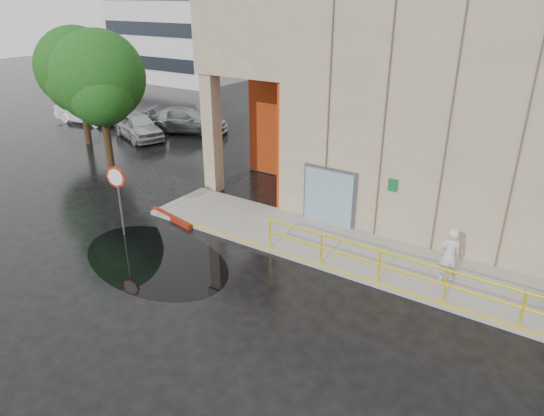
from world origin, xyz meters
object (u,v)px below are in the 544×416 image
(stop_sign, at_px, (117,186))
(car_a, at_px, (138,126))
(car_b, at_px, (88,112))
(tree_near, at_px, (99,81))
(car_c, at_px, (187,120))
(person, at_px, (449,255))
(tree_far, at_px, (77,72))
(red_curb, at_px, (171,218))

(stop_sign, bearing_deg, car_a, 145.27)
(stop_sign, relative_size, car_b, 0.55)
(car_a, xyz_separation_m, tree_near, (3.38, -4.82, 3.53))
(car_b, distance_m, car_c, 7.26)
(person, relative_size, car_c, 0.33)
(car_b, distance_m, tree_far, 6.21)
(stop_sign, xyz_separation_m, tree_near, (-5.84, 4.29, 2.41))
(car_c, xyz_separation_m, tree_near, (1.97, -7.51, 3.56))
(car_a, relative_size, car_b, 0.96)
(car_a, height_order, tree_near, tree_near)
(person, bearing_deg, car_b, -46.13)
(car_a, distance_m, tree_far, 4.38)
(car_a, xyz_separation_m, car_c, (1.41, 2.69, -0.03))
(red_curb, bearing_deg, tree_far, 157.08)
(stop_sign, relative_size, tree_near, 0.39)
(tree_near, bearing_deg, car_b, 148.21)
(car_b, bearing_deg, car_c, -80.32)
(stop_sign, relative_size, tree_far, 0.40)
(person, bearing_deg, tree_near, -35.42)
(red_curb, height_order, tree_far, tree_far)
(car_b, height_order, tree_near, tree_near)
(red_curb, relative_size, car_c, 0.47)
(car_a, distance_m, tree_near, 6.87)
(red_curb, relative_size, tree_near, 0.37)
(person, bearing_deg, red_curb, -24.29)
(person, relative_size, stop_sign, 0.65)
(stop_sign, bearing_deg, tree_near, 153.62)
(person, distance_m, car_c, 20.24)
(red_curb, xyz_separation_m, tree_near, (-6.34, 2.42, 4.20))
(car_b, bearing_deg, tree_near, -127.73)
(car_b, bearing_deg, car_a, -103.41)
(tree_far, bearing_deg, car_a, 60.52)
(stop_sign, height_order, red_curb, stop_sign)
(red_curb, xyz_separation_m, car_c, (-8.31, 9.93, 0.65))
(person, relative_size, car_b, 0.36)
(red_curb, relative_size, car_a, 0.54)
(car_b, bearing_deg, person, -111.00)
(stop_sign, xyz_separation_m, tree_far, (-10.65, 6.58, 2.16))
(car_c, distance_m, tree_near, 8.54)
(car_c, distance_m, tree_far, 6.80)
(person, xyz_separation_m, car_a, (-19.66, 6.06, -0.23))
(car_b, relative_size, tree_near, 0.71)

